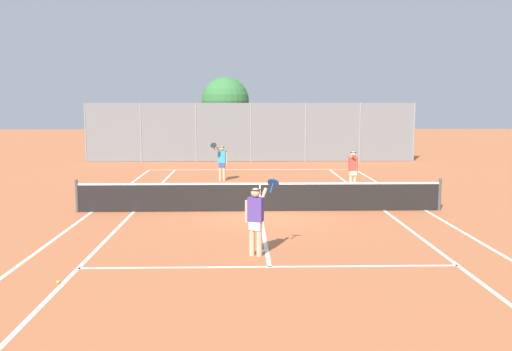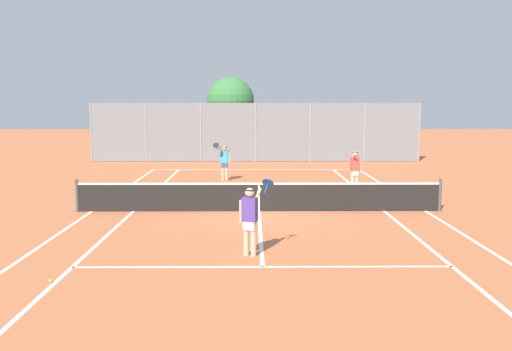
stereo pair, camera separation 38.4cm
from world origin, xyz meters
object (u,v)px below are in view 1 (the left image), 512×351
player_far_right (353,168)px  loose_tennis_ball_0 (58,282)px  tennis_net (260,196)px  player_far_left (222,161)px  player_near_side (256,217)px  loose_tennis_ball_1 (203,202)px  tree_behind_left (225,102)px

player_far_right → loose_tennis_ball_0: (-8.18, -11.90, -0.88)m
tennis_net → player_far_left: player_far_left is taller
player_far_left → tennis_net: bearing=-78.9°
tennis_net → player_far_right: size_ratio=7.50×
loose_tennis_ball_0 → player_near_side: bearing=26.5°
player_far_left → player_far_right: (5.43, -3.09, -0.02)m
loose_tennis_ball_1 → tree_behind_left: bearing=89.0°
player_near_side → loose_tennis_ball_0: size_ratio=26.88×
tennis_net → loose_tennis_ball_1: bearing=139.5°
loose_tennis_ball_1 → tree_behind_left: (0.30, 17.46, 3.59)m
loose_tennis_ball_1 → player_far_left: bearing=85.2°
player_near_side → loose_tennis_ball_1: player_near_side is taller
tennis_net → loose_tennis_ball_1: (-1.98, 1.68, -0.48)m
loose_tennis_ball_0 → player_far_left: bearing=79.6°
tennis_net → loose_tennis_ball_0: (-4.23, -7.44, -0.48)m
player_near_side → player_far_right: bearing=67.0°
player_near_side → player_far_left: 13.07m
loose_tennis_ball_1 → player_near_side: bearing=-76.6°
player_near_side → loose_tennis_ball_1: bearing=103.4°
tree_behind_left → player_near_side: bearing=-86.7°
tennis_net → loose_tennis_ball_0: bearing=-119.6°
player_far_right → loose_tennis_ball_1: bearing=-154.9°
player_near_side → player_far_left: same height
tennis_net → player_near_side: size_ratio=6.76×
player_far_right → loose_tennis_ball_0: 14.46m
player_far_right → tree_behind_left: bearing=110.9°
player_far_right → tree_behind_left: (-5.61, 14.69, 2.71)m
tennis_net → loose_tennis_ball_1: size_ratio=181.82×
tennis_net → player_near_side: bearing=-92.9°
loose_tennis_ball_0 → tree_behind_left: 26.95m
tennis_net → tree_behind_left: size_ratio=2.29×
tennis_net → player_far_right: 5.96m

